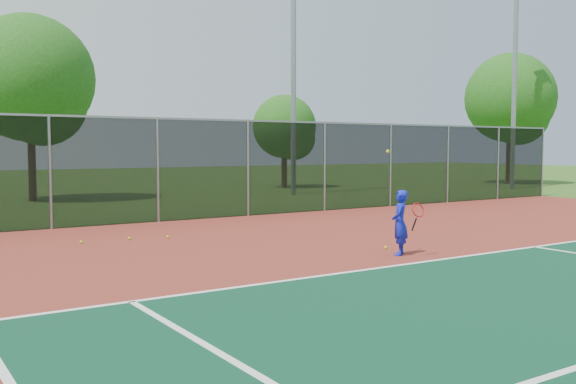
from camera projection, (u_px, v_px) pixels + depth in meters
name	position (u px, v px, depth m)	size (l,w,h in m)	color
court_apron	(514.00, 264.00, 11.95)	(30.00, 20.00, 0.02)	maroon
fence_back	(248.00, 167.00, 20.18)	(30.00, 0.06, 3.03)	black
tennis_player	(400.00, 222.00, 12.84)	(0.59, 0.69, 2.12)	#141EC3
practice_ball_0	(168.00, 237.00, 15.24)	(0.07, 0.07, 0.07)	#C7DB19
practice_ball_1	(129.00, 238.00, 14.98)	(0.07, 0.07, 0.07)	#C7DB19
practice_ball_3	(386.00, 248.00, 13.62)	(0.07, 0.07, 0.07)	#C7DB19
practice_ball_4	(81.00, 242.00, 14.41)	(0.07, 0.07, 0.07)	#C7DB19
floodlight_n	(293.00, 42.00, 29.16)	(0.90, 0.40, 12.34)	gray
floodlight_ne	(515.00, 55.00, 33.25)	(0.90, 0.40, 12.34)	gray
tree_back_left	(33.00, 84.00, 25.64)	(5.10, 5.10, 7.49)	#3D2216
tree_back_mid	(287.00, 130.00, 34.38)	(3.40, 3.40, 5.00)	#3D2216
tree_back_right	(512.00, 102.00, 37.92)	(5.27, 5.27, 7.75)	#3D2216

